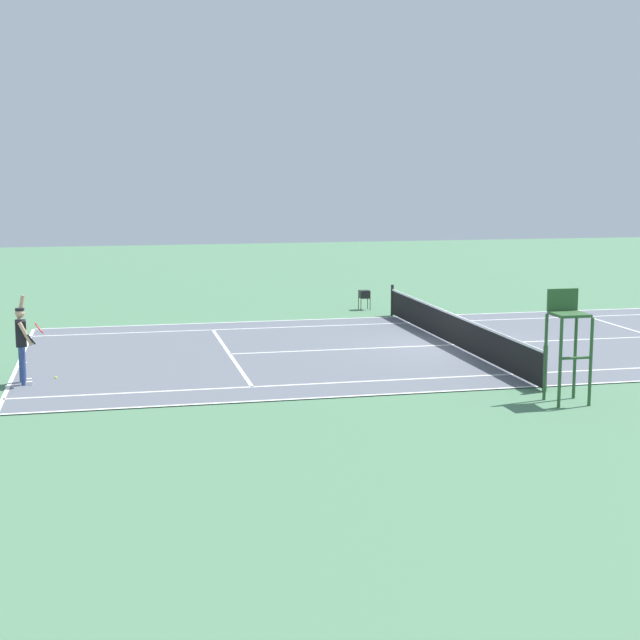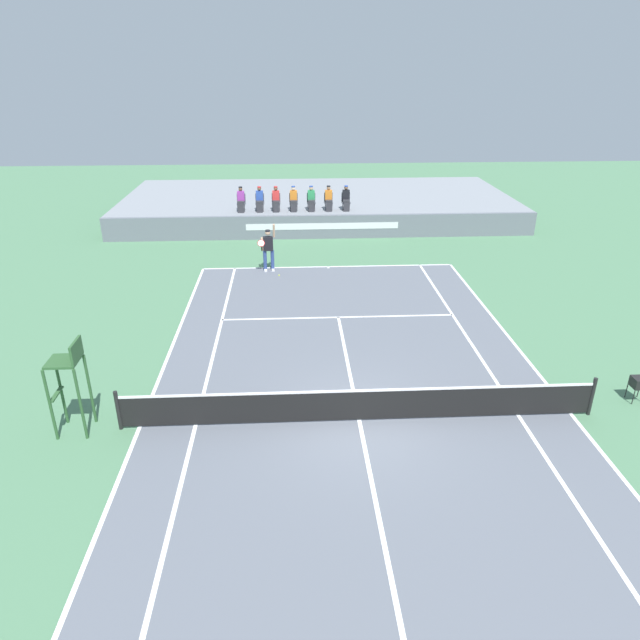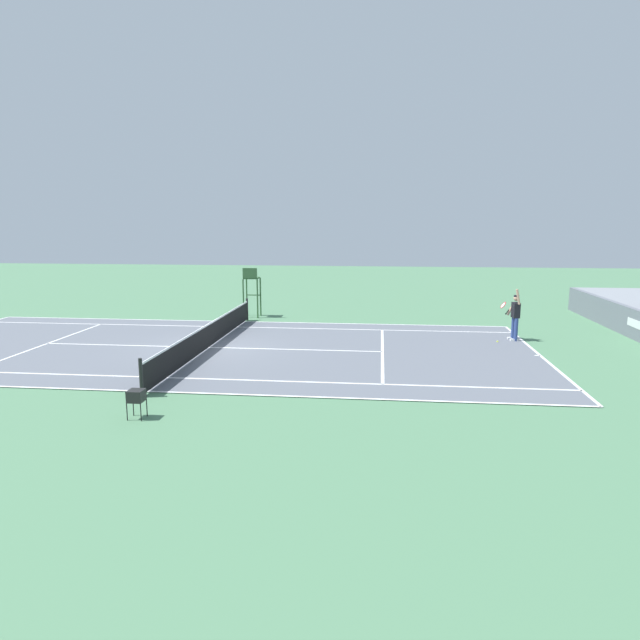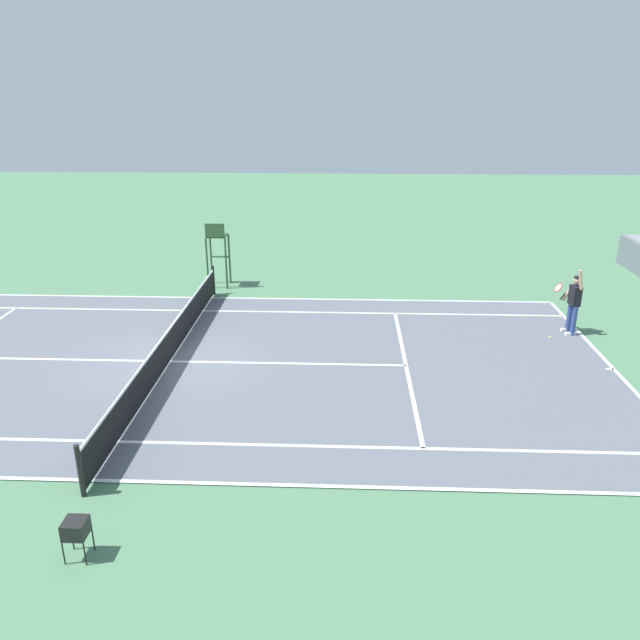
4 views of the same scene
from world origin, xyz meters
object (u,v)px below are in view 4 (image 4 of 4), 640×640
object	(u,v)px
tennis_player	(573,303)
umpire_chair	(217,246)
tennis_ball	(550,338)
ball_hopper	(75,528)

from	to	relation	value
tennis_player	umpire_chair	xyz separation A→B (m)	(-4.34, -11.56, 0.56)
tennis_player	tennis_ball	size ratio (longest dim) A/B	30.63
tennis_player	umpire_chair	bearing A→B (deg)	-110.56
umpire_chair	tennis_player	bearing A→B (deg)	69.44
tennis_ball	umpire_chair	size ratio (longest dim) A/B	0.03
umpire_chair	ball_hopper	xyz separation A→B (m)	(14.44, 0.57, -0.98)
tennis_player	ball_hopper	size ratio (longest dim) A/B	2.98
tennis_ball	umpire_chair	distance (m)	11.96
tennis_player	umpire_chair	world-z (taller)	umpire_chair
umpire_chair	ball_hopper	bearing A→B (deg)	2.27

